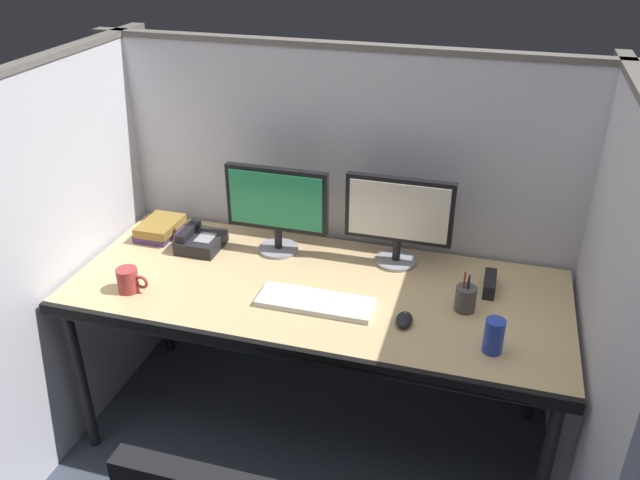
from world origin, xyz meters
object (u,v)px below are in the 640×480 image
Objects in this scene: coffee_mug at (129,280)px; computer_mouse at (404,320)px; soda_can at (494,336)px; red_stapler at (490,284)px; desk_phone at (200,241)px; monitor_right at (399,215)px; monitor_left at (277,204)px; keyboard_main at (315,302)px; pen_cup at (466,298)px; book_stack at (160,228)px; desk at (316,299)px.

computer_mouse is at bearing 4.20° from coffee_mug.
red_stapler is at bearing 94.36° from soda_can.
monitor_right is at bearing 7.36° from desk_phone.
keyboard_main is (0.27, -0.35, -0.20)m from monitor_left.
red_stapler is at bearing 63.59° from pen_cup.
monitor_right is (0.50, 0.04, 0.00)m from monitor_left.
monitor_left is 1.00× the size of monitor_right.
soda_can is at bearing -8.78° from keyboard_main.
desk_phone reaches higher than red_stapler.
book_stack is at bearing 166.08° from desk_phone.
monitor_right reaches higher than red_stapler.
coffee_mug is at bearing -169.71° from pen_cup.
soda_can is 0.38m from red_stapler.
monitor_left is 1.97× the size of book_stack.
pen_cup is at bearing -41.76° from monitor_right.
desk_phone is 1.20m from red_stapler.
monitor_right is 2.87× the size of red_stapler.
keyboard_main is at bearing -52.64° from monitor_left.
computer_mouse is 1.04m from coffee_mug.
coffee_mug is (-0.71, -0.10, 0.04)m from keyboard_main.
computer_mouse is at bearing -20.12° from desk.
desk_phone reaches higher than computer_mouse.
desk_phone is at bearing 73.96° from coffee_mug.
red_stapler reaches higher than desk.
pen_cup is at bearing 116.32° from soda_can.
computer_mouse is at bearing -131.91° from red_stapler.
monitor_left is at bearing 147.77° from computer_mouse.
pen_cup is 0.24m from soda_can.
desk_phone is (0.11, 0.39, -0.01)m from coffee_mug.
desk is at bearing -178.46° from pen_cup.
desk is 0.43m from monitor_left.
coffee_mug is at bearing -171.59° from keyboard_main.
keyboard_main is 2.68× the size of pen_cup.
red_stapler is (1.42, -0.06, -0.01)m from book_stack.
coffee_mug is 1.34m from soda_can.
desk is 15.57× the size of soda_can.
desk_phone is at bearing 162.67° from desk.
monitor_left is (-0.24, 0.24, 0.27)m from desk.
desk_phone is at bearing 161.56° from computer_mouse.
desk_phone is at bearing -13.92° from book_stack.
coffee_mug is at bearing -106.04° from desk_phone.
pen_cup is 1.27× the size of coffee_mug.
coffee_mug reaches higher than keyboard_main.
keyboard_main is 0.54m from pen_cup.
keyboard_main is 0.33m from computer_mouse.
computer_mouse is (0.33, -0.03, 0.01)m from keyboard_main.
desk_phone is at bearing 171.85° from pen_cup.
book_stack is at bearing 163.36° from soda_can.
pen_cup reaches higher than keyboard_main.
monitor_right is at bearing 27.74° from coffee_mug.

